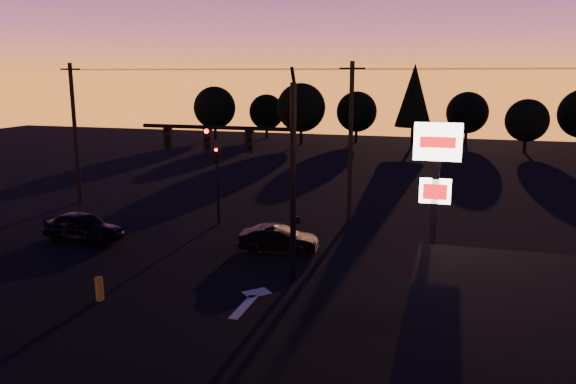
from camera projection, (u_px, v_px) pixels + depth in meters
name	position (u px, v px, depth m)	size (l,w,h in m)	color
ground	(220.00, 316.00, 19.63)	(120.00, 120.00, 0.00)	black
lane_arrow	(250.00, 300.00, 21.06)	(1.20, 3.10, 0.01)	beige
traffic_signal_mast	(255.00, 160.00, 22.38)	(6.79, 0.52, 8.58)	black
secondary_signal	(217.00, 174.00, 31.20)	(0.30, 0.31, 4.35)	black
pylon_sign	(436.00, 182.00, 18.09)	(1.50, 0.28, 6.80)	black
utility_pole_0	(75.00, 133.00, 36.23)	(1.40, 0.26, 9.00)	black
utility_pole_1	(351.00, 142.00, 31.27)	(1.40, 0.26, 9.00)	black
power_wires	(352.00, 69.00, 30.45)	(36.00, 1.22, 0.07)	black
bollard	(99.00, 289.00, 20.95)	(0.30, 0.30, 0.90)	#AA8B1C
tree_0	(215.00, 108.00, 71.79)	(5.36, 5.36, 6.74)	black
tree_1	(267.00, 112.00, 73.08)	(4.54, 4.54, 5.71)	black
tree_2	(301.00, 108.00, 66.54)	(5.77, 5.78, 7.26)	black
tree_3	(357.00, 112.00, 68.77)	(4.95, 4.95, 6.22)	black
tree_4	(414.00, 95.00, 63.58)	(4.18, 4.18, 9.50)	black
tree_5	(467.00, 113.00, 67.07)	(4.95, 4.95, 6.22)	black
tree_6	(527.00, 120.00, 59.85)	(4.54, 4.54, 5.71)	black
car_left	(83.00, 226.00, 28.46)	(1.71, 4.26, 1.45)	black
car_mid	(279.00, 239.00, 26.69)	(1.30, 3.73, 1.23)	black
suv_parked	(495.00, 370.00, 14.73)	(2.32, 5.04, 1.40)	black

